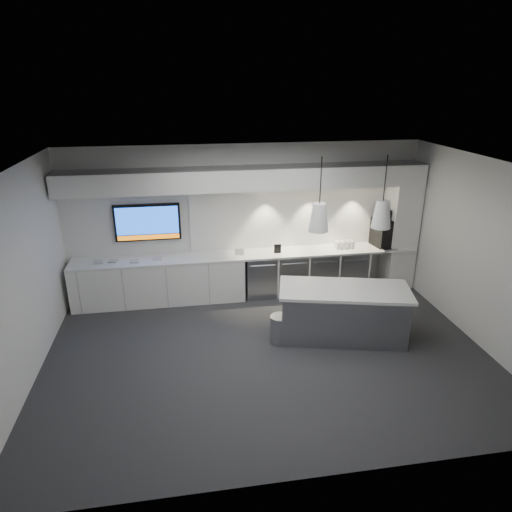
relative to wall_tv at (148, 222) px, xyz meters
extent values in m
plane|color=#2D2D30|center=(1.90, -2.45, -1.56)|extent=(7.00, 7.00, 0.00)
plane|color=black|center=(1.90, -2.45, 1.44)|extent=(7.00, 7.00, 0.00)
plane|color=silver|center=(1.90, 0.05, -0.06)|extent=(7.00, 0.00, 7.00)
plane|color=silver|center=(1.90, -4.95, -0.06)|extent=(7.00, 0.00, 7.00)
plane|color=silver|center=(-1.60, -2.45, -0.06)|extent=(0.00, 7.00, 7.00)
plane|color=silver|center=(5.40, -2.45, -0.06)|extent=(0.00, 7.00, 7.00)
cube|color=white|center=(1.90, -0.27, -0.68)|extent=(6.80, 0.65, 0.04)
cube|color=white|center=(0.15, -0.27, -1.13)|extent=(3.30, 0.63, 0.86)
cube|color=#92949A|center=(2.15, -0.27, -1.13)|extent=(0.60, 0.61, 0.85)
cube|color=#92949A|center=(2.78, -0.27, -1.13)|extent=(0.60, 0.61, 0.85)
cube|color=#92949A|center=(3.41, -0.27, -1.13)|extent=(0.60, 0.61, 0.85)
cube|color=#92949A|center=(4.04, -0.27, -1.13)|extent=(0.60, 0.61, 0.85)
cube|color=white|center=(3.10, 0.03, -0.01)|extent=(4.60, 0.03, 1.30)
cube|color=white|center=(1.90, -0.25, 0.84)|extent=(6.90, 0.60, 0.40)
cube|color=white|center=(5.10, -0.25, -0.26)|extent=(0.55, 0.55, 2.60)
cube|color=black|center=(0.00, 0.00, 0.00)|extent=(1.25, 0.06, 0.72)
cube|color=blue|center=(0.00, -0.03, 0.04)|extent=(1.17, 0.00, 0.54)
cube|color=orange|center=(0.00, -0.03, -0.29)|extent=(1.17, 0.00, 0.09)
cube|color=#92949A|center=(3.24, -2.15, -1.13)|extent=(2.17, 1.27, 0.86)
cube|color=white|center=(3.24, -2.15, -0.68)|extent=(2.30, 1.40, 0.05)
cylinder|color=#92949A|center=(2.17, -2.13, -1.32)|extent=(0.45, 0.45, 0.48)
cube|color=black|center=(4.75, -0.24, -0.37)|extent=(0.49, 0.53, 0.57)
cube|color=black|center=(4.75, -0.24, 0.01)|extent=(0.26, 0.26, 0.19)
cube|color=#92949A|center=(4.75, -0.50, -0.64)|extent=(0.34, 0.25, 0.03)
cube|color=black|center=(2.49, -0.33, -0.57)|extent=(0.14, 0.03, 0.18)
cube|color=white|center=(1.73, -0.32, -0.59)|extent=(0.18, 0.04, 0.14)
cube|color=#A8A8A8|center=(-0.94, -0.29, -0.65)|extent=(0.18, 0.18, 0.02)
cube|color=#A8A8A8|center=(-0.67, -0.28, -0.65)|extent=(0.19, 0.19, 0.02)
cube|color=#A8A8A8|center=(-0.27, -0.36, -0.65)|extent=(0.17, 0.17, 0.02)
cube|color=#A8A8A8|center=(0.14, -0.28, -0.65)|extent=(0.16, 0.16, 0.02)
cone|color=white|center=(2.73, -2.15, 0.59)|extent=(0.31, 0.31, 0.44)
cylinder|color=black|center=(2.73, -2.15, 1.16)|extent=(0.02, 0.02, 0.70)
cone|color=white|center=(3.75, -2.15, 0.59)|extent=(0.31, 0.31, 0.44)
cylinder|color=black|center=(3.75, -2.15, 1.16)|extent=(0.02, 0.02, 0.70)
camera|label=1|loc=(0.70, -8.61, 2.56)|focal=32.00mm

